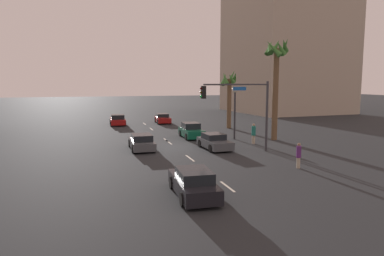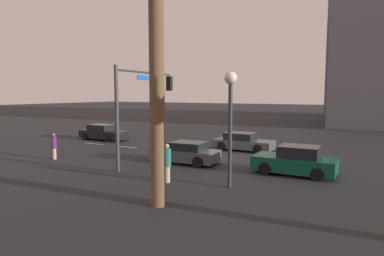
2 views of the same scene
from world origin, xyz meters
TOP-DOWN VIEW (x-y plane):
  - ground_plane at (0.00, 0.00)m, footprint 220.00×220.00m
  - lane_stripe_0 at (-18.00, 0.00)m, footprint 2.44×0.14m
  - lane_stripe_1 at (-12.50, 0.00)m, footprint 2.17×0.14m
  - lane_stripe_2 at (-4.08, 0.00)m, footprint 1.96×0.14m
  - lane_stripe_3 at (-2.81, 0.00)m, footprint 2.53×0.14m
  - lane_stripe_4 at (4.54, 0.00)m, footprint 2.24×0.14m
  - lane_stripe_5 at (8.62, 0.00)m, footprint 2.21×0.14m
  - lane_stripe_6 at (12.01, 0.00)m, footprint 2.05×0.14m
  - car_0 at (13.01, -2.20)m, footprint 4.64×2.00m
  - car_1 at (1.52, 2.98)m, footprint 4.10×2.06m
  - car_2 at (-17.67, -3.52)m, footprint 4.07×2.05m
  - car_3 at (0.07, -2.92)m, footprint 4.37×1.95m
  - car_4 at (-18.28, 2.52)m, footprint 4.08×1.98m
  - car_5 at (-4.84, 2.76)m, footprint 4.12×1.93m
  - traffic_signal at (3.62, 4.63)m, footprint 0.43×5.78m
  - streetlamp at (-2.76, 6.56)m, footprint 0.56×0.56m
  - pedestrian_0 at (0.12, 7.22)m, footprint 0.54×0.54m
  - pedestrian_1 at (9.38, 5.99)m, footprint 0.41×0.41m
  - palm_tree_0 at (-1.31, 10.10)m, footprint 2.68×2.69m
  - palm_tree_1 at (-10.79, 9.18)m, footprint 2.25×2.36m
  - building_2 at (-30.55, 28.17)m, footprint 20.16×19.18m

SIDE VIEW (x-z plane):
  - ground_plane at x=0.00m, z-range 0.00..0.00m
  - lane_stripe_0 at x=-18.00m, z-range 0.00..0.01m
  - lane_stripe_1 at x=-12.50m, z-range 0.00..0.01m
  - lane_stripe_2 at x=-4.08m, z-range 0.00..0.01m
  - lane_stripe_3 at x=-2.81m, z-range 0.00..0.01m
  - lane_stripe_4 at x=4.54m, z-range 0.00..0.01m
  - lane_stripe_5 at x=8.62m, z-range 0.00..0.01m
  - lane_stripe_6 at x=12.01m, z-range 0.00..0.01m
  - car_4 at x=-18.28m, z-range -0.04..1.23m
  - car_3 at x=0.07m, z-range -0.05..1.25m
  - car_1 at x=1.52m, z-range -0.04..1.24m
  - car_2 at x=-17.67m, z-range -0.05..1.31m
  - car_0 at x=13.01m, z-range -0.05..1.32m
  - car_5 at x=-4.84m, z-range -0.07..1.43m
  - pedestrian_1 at x=9.38m, z-range 0.05..1.71m
  - pedestrian_0 at x=0.12m, z-range 0.05..1.88m
  - streetlamp at x=-2.76m, z-range 1.11..6.22m
  - traffic_signal at x=3.62m, z-range 1.07..6.71m
  - palm_tree_1 at x=-10.79m, z-range 1.20..8.25m
  - palm_tree_0 at x=-1.31m, z-range 1.98..11.71m
  - building_2 at x=-30.55m, z-range 0.00..32.17m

